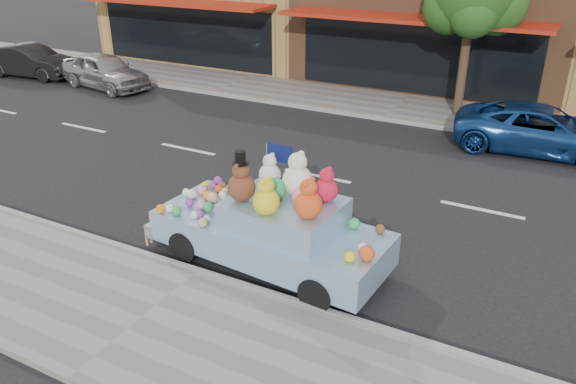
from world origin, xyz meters
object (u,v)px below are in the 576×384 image
Objects in this scene: car_silver at (105,71)px; car_dark at (31,61)px; car_blue at (541,130)px; art_car at (272,226)px.

car_silver reaches higher than car_dark.
car_blue is (15.46, 0.50, -0.03)m from car_silver.
car_silver is 0.99× the size of car_dark.
car_dark reaches higher than car_blue.
car_silver is 15.47m from car_blue.
art_car reaches higher than car_dark.
car_silver is at bearing 150.40° from art_car.
car_silver is 3.98m from car_dark.
car_dark is at bearing 87.85° from car_blue.
car_silver is 0.85× the size of art_car.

